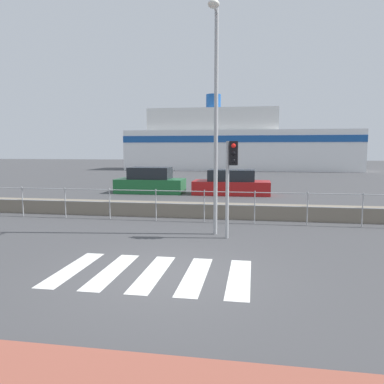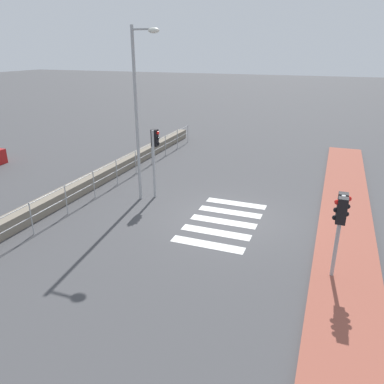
% 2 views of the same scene
% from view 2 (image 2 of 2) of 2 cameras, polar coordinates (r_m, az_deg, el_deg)
% --- Properties ---
extents(ground_plane, '(160.00, 160.00, 0.00)m').
position_cam_2_polar(ground_plane, '(13.82, 5.19, -3.95)').
color(ground_plane, '#424244').
extents(sidewalk_brick, '(24.00, 1.80, 0.12)m').
position_cam_2_polar(sidewalk_brick, '(13.43, 22.36, -6.07)').
color(sidewalk_brick, '#934C3D').
rests_on(sidewalk_brick, ground_plane).
extents(crosswalk, '(4.05, 2.40, 0.01)m').
position_cam_2_polar(crosswalk, '(13.52, 4.80, -4.50)').
color(crosswalk, silver).
rests_on(crosswalk, ground_plane).
extents(seawall, '(23.56, 0.55, 0.55)m').
position_cam_2_polar(seawall, '(16.53, -17.10, 0.48)').
color(seawall, slate).
rests_on(seawall, ground_plane).
extents(harbor_fence, '(21.24, 0.04, 1.15)m').
position_cam_2_polar(harbor_fence, '(15.86, -14.77, 1.72)').
color(harbor_fence, '#9EA0A3').
rests_on(harbor_fence, ground_plane).
extents(traffic_light_near, '(0.58, 0.41, 2.42)m').
position_cam_2_polar(traffic_light_near, '(10.17, 21.74, -3.24)').
color(traffic_light_near, '#9EA0A3').
rests_on(traffic_light_near, ground_plane).
extents(traffic_light_far, '(0.34, 0.32, 2.81)m').
position_cam_2_polar(traffic_light_far, '(15.21, -5.71, 6.66)').
color(traffic_light_far, '#9EA0A3').
rests_on(traffic_light_far, ground_plane).
extents(streetlamp, '(0.32, 1.12, 6.60)m').
position_cam_2_polar(streetlamp, '(14.55, -7.92, 13.85)').
color(streetlamp, '#9EA0A3').
rests_on(streetlamp, ground_plane).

